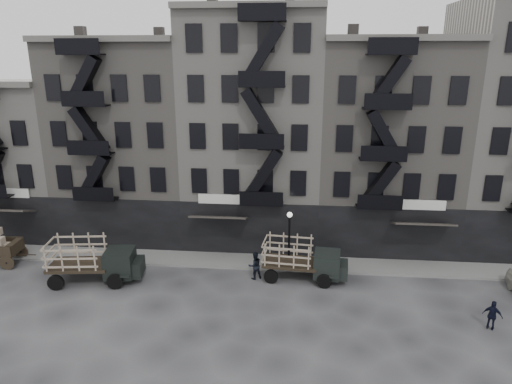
# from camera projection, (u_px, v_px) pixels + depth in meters

# --- Properties ---
(ground) EXTENTS (140.00, 140.00, 0.00)m
(ground) POSITION_uv_depth(u_px,v_px,m) (240.00, 288.00, 28.95)
(ground) COLOR #38383A
(ground) RESTS_ON ground
(sidewalk) EXTENTS (55.00, 2.50, 0.15)m
(sidewalk) POSITION_uv_depth(u_px,v_px,m) (247.00, 261.00, 32.50)
(sidewalk) COLOR slate
(sidewalk) RESTS_ON ground
(building_west) EXTENTS (10.00, 11.35, 13.20)m
(building_west) POSITION_uv_depth(u_px,v_px,m) (19.00, 156.00, 38.37)
(building_west) COLOR #A39E96
(building_west) RESTS_ON ground
(building_midwest) EXTENTS (10.00, 11.35, 16.20)m
(building_midwest) POSITION_uv_depth(u_px,v_px,m) (133.00, 140.00, 37.03)
(building_midwest) COLOR slate
(building_midwest) RESTS_ON ground
(building_center) EXTENTS (10.00, 11.35, 18.20)m
(building_center) POSITION_uv_depth(u_px,v_px,m) (255.00, 130.00, 35.83)
(building_center) COLOR #A39E96
(building_center) RESTS_ON ground
(building_mideast) EXTENTS (10.00, 11.35, 16.20)m
(building_mideast) POSITION_uv_depth(u_px,v_px,m) (384.00, 145.00, 35.22)
(building_mideast) COLOR slate
(building_mideast) RESTS_ON ground
(lamp_post) EXTENTS (0.36, 0.36, 4.28)m
(lamp_post) POSITION_uv_depth(u_px,v_px,m) (289.00, 233.00, 30.35)
(lamp_post) COLOR black
(lamp_post) RESTS_ON ground
(stake_truck_west) EXTENTS (6.10, 3.07, 2.95)m
(stake_truck_west) POSITION_uv_depth(u_px,v_px,m) (92.00, 257.00, 29.35)
(stake_truck_west) COLOR black
(stake_truck_west) RESTS_ON ground
(stake_truck_east) EXTENTS (5.61, 2.69, 2.73)m
(stake_truck_east) POSITION_uv_depth(u_px,v_px,m) (302.00, 257.00, 29.72)
(stake_truck_east) COLOR black
(stake_truck_east) RESTS_ON ground
(pedestrian_mid) EXTENTS (1.13, 1.05, 1.87)m
(pedestrian_mid) POSITION_uv_depth(u_px,v_px,m) (255.00, 265.00, 29.90)
(pedestrian_mid) COLOR black
(pedestrian_mid) RESTS_ON ground
(policeman) EXTENTS (1.06, 0.82, 1.67)m
(policeman) POSITION_uv_depth(u_px,v_px,m) (492.00, 315.00, 24.37)
(policeman) COLOR black
(policeman) RESTS_ON ground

